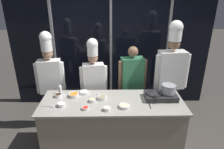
{
  "coord_description": "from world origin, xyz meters",
  "views": [
    {
      "loc": [
        -0.05,
        -2.7,
        2.49
      ],
      "look_at": [
        0.0,
        0.25,
        1.27
      ],
      "focal_mm": 32.0,
      "sensor_mm": 36.0,
      "label": 1
    }
  ],
  "objects_px": {
    "portable_stove": "(161,96)",
    "prep_bowl_ginger": "(92,100)",
    "prep_bowl_garlic": "(84,92)",
    "prep_bowl_mushrooms": "(102,97)",
    "chef_sous": "(94,78)",
    "prep_bowl_noodles": "(124,106)",
    "prep_bowl_onion": "(107,109)",
    "serving_spoon_solid": "(96,94)",
    "chef_head": "(50,75)",
    "frying_pan": "(154,92)",
    "squeeze_bottle_clear": "(60,89)",
    "prep_bowl_rice": "(61,104)",
    "prep_bowl_bell_pepper": "(85,108)",
    "chef_line": "(171,70)",
    "prep_bowl_soy_glaze": "(58,95)",
    "person_guest": "(132,80)",
    "serving_spoon_slotted": "(51,106)",
    "stock_pot": "(169,89)",
    "prep_bowl_carrots": "(74,95)"
  },
  "relations": [
    {
      "from": "portable_stove",
      "to": "prep_bowl_ginger",
      "type": "bearing_deg",
      "value": -175.91
    },
    {
      "from": "prep_bowl_ginger",
      "to": "prep_bowl_garlic",
      "type": "distance_m",
      "value": 0.31
    },
    {
      "from": "prep_bowl_mushrooms",
      "to": "chef_sous",
      "type": "distance_m",
      "value": 0.58
    },
    {
      "from": "prep_bowl_noodles",
      "to": "prep_bowl_onion",
      "type": "bearing_deg",
      "value": -165.18
    },
    {
      "from": "prep_bowl_garlic",
      "to": "serving_spoon_solid",
      "type": "relative_size",
      "value": 0.83
    },
    {
      "from": "prep_bowl_mushrooms",
      "to": "chef_head",
      "type": "relative_size",
      "value": 0.08
    },
    {
      "from": "frying_pan",
      "to": "squeeze_bottle_clear",
      "type": "xyz_separation_m",
      "value": [
        -1.52,
        0.19,
        -0.03
      ]
    },
    {
      "from": "squeeze_bottle_clear",
      "to": "prep_bowl_mushrooms",
      "type": "bearing_deg",
      "value": -15.55
    },
    {
      "from": "prep_bowl_rice",
      "to": "prep_bowl_noodles",
      "type": "relative_size",
      "value": 0.75
    },
    {
      "from": "squeeze_bottle_clear",
      "to": "prep_bowl_bell_pepper",
      "type": "bearing_deg",
      "value": -46.32
    },
    {
      "from": "prep_bowl_mushrooms",
      "to": "chef_line",
      "type": "relative_size",
      "value": 0.07
    },
    {
      "from": "prep_bowl_rice",
      "to": "prep_bowl_mushrooms",
      "type": "distance_m",
      "value": 0.63
    },
    {
      "from": "prep_bowl_rice",
      "to": "portable_stove",
      "type": "bearing_deg",
      "value": 7.63
    },
    {
      "from": "prep_bowl_mushrooms",
      "to": "chef_head",
      "type": "bearing_deg",
      "value": 149.08
    },
    {
      "from": "prep_bowl_mushrooms",
      "to": "serving_spoon_solid",
      "type": "relative_size",
      "value": 0.78
    },
    {
      "from": "prep_bowl_mushrooms",
      "to": "prep_bowl_soy_glaze",
      "type": "distance_m",
      "value": 0.72
    },
    {
      "from": "frying_pan",
      "to": "squeeze_bottle_clear",
      "type": "bearing_deg",
      "value": 172.72
    },
    {
      "from": "portable_stove",
      "to": "prep_bowl_onion",
      "type": "xyz_separation_m",
      "value": [
        -0.85,
        -0.33,
        -0.02
      ]
    },
    {
      "from": "prep_bowl_garlic",
      "to": "prep_bowl_soy_glaze",
      "type": "distance_m",
      "value": 0.42
    },
    {
      "from": "prep_bowl_mushrooms",
      "to": "person_guest",
      "type": "bearing_deg",
      "value": 49.2
    },
    {
      "from": "squeeze_bottle_clear",
      "to": "prep_bowl_rice",
      "type": "relative_size",
      "value": 1.48
    },
    {
      "from": "squeeze_bottle_clear",
      "to": "prep_bowl_soy_glaze",
      "type": "relative_size",
      "value": 1.43
    },
    {
      "from": "prep_bowl_ginger",
      "to": "serving_spoon_solid",
      "type": "distance_m",
      "value": 0.22
    },
    {
      "from": "chef_head",
      "to": "chef_line",
      "type": "bearing_deg",
      "value": 172.22
    },
    {
      "from": "prep_bowl_bell_pepper",
      "to": "prep_bowl_onion",
      "type": "bearing_deg",
      "value": -6.19
    },
    {
      "from": "prep_bowl_ginger",
      "to": "prep_bowl_noodles",
      "type": "xyz_separation_m",
      "value": [
        0.48,
        -0.19,
        -0.0
      ]
    },
    {
      "from": "serving_spoon_solid",
      "to": "serving_spoon_slotted",
      "type": "bearing_deg",
      "value": -151.55
    },
    {
      "from": "prep_bowl_noodles",
      "to": "chef_sous",
      "type": "xyz_separation_m",
      "value": [
        -0.5,
        0.81,
        0.1
      ]
    },
    {
      "from": "prep_bowl_mushrooms",
      "to": "chef_head",
      "type": "distance_m",
      "value": 1.12
    },
    {
      "from": "prep_bowl_rice",
      "to": "prep_bowl_noodles",
      "type": "xyz_separation_m",
      "value": [
        0.93,
        -0.06,
        -0.0
      ]
    },
    {
      "from": "prep_bowl_garlic",
      "to": "serving_spoon_slotted",
      "type": "relative_size",
      "value": 0.71
    },
    {
      "from": "prep_bowl_noodles",
      "to": "chef_head",
      "type": "bearing_deg",
      "value": 147.22
    },
    {
      "from": "chef_sous",
      "to": "prep_bowl_bell_pepper",
      "type": "bearing_deg",
      "value": 77.35
    },
    {
      "from": "serving_spoon_solid",
      "to": "person_guest",
      "type": "height_order",
      "value": "person_guest"
    },
    {
      "from": "portable_stove",
      "to": "stock_pot",
      "type": "xyz_separation_m",
      "value": [
        0.11,
        0.0,
        0.13
      ]
    },
    {
      "from": "serving_spoon_slotted",
      "to": "chef_line",
      "type": "height_order",
      "value": "chef_line"
    },
    {
      "from": "serving_spoon_solid",
      "to": "chef_sous",
      "type": "distance_m",
      "value": 0.43
    },
    {
      "from": "frying_pan",
      "to": "prep_bowl_noodles",
      "type": "height_order",
      "value": "frying_pan"
    },
    {
      "from": "prep_bowl_ginger",
      "to": "prep_bowl_bell_pepper",
      "type": "xyz_separation_m",
      "value": [
        -0.09,
        -0.22,
        -0.01
      ]
    },
    {
      "from": "frying_pan",
      "to": "chef_sous",
      "type": "height_order",
      "value": "chef_sous"
    },
    {
      "from": "prep_bowl_garlic",
      "to": "person_guest",
      "type": "bearing_deg",
      "value": 26.61
    },
    {
      "from": "prep_bowl_carrots",
      "to": "serving_spoon_slotted",
      "type": "xyz_separation_m",
      "value": [
        -0.3,
        -0.31,
        -0.02
      ]
    },
    {
      "from": "prep_bowl_bell_pepper",
      "to": "person_guest",
      "type": "xyz_separation_m",
      "value": [
        0.78,
        0.92,
        0.04
      ]
    },
    {
      "from": "prep_bowl_garlic",
      "to": "serving_spoon_solid",
      "type": "height_order",
      "value": "prep_bowl_garlic"
    },
    {
      "from": "frying_pan",
      "to": "prep_bowl_mushrooms",
      "type": "distance_m",
      "value": 0.82
    },
    {
      "from": "prep_bowl_ginger",
      "to": "chef_head",
      "type": "distance_m",
      "value": 1.04
    },
    {
      "from": "prep_bowl_noodles",
      "to": "prep_bowl_soy_glaze",
      "type": "relative_size",
      "value": 1.28
    },
    {
      "from": "prep_bowl_ginger",
      "to": "prep_bowl_noodles",
      "type": "relative_size",
      "value": 0.65
    },
    {
      "from": "prep_bowl_rice",
      "to": "person_guest",
      "type": "height_order",
      "value": "person_guest"
    },
    {
      "from": "chef_sous",
      "to": "chef_line",
      "type": "height_order",
      "value": "chef_line"
    }
  ]
}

